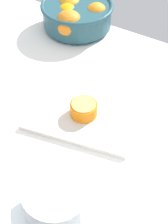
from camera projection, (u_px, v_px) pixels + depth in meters
The scene contains 4 objects.
ground_plane at pixel (83, 132), 83.11cm from camera, with size 145.69×87.33×3.00cm, color white.
fruit_bowl at pixel (77, 15), 108.58cm from camera, with size 23.18×23.18×9.83cm.
cutting_board at pixel (84, 115), 84.15cm from camera, with size 26.46×18.30×1.24cm, color beige.
orange_half_0 at pixel (84, 109), 82.44cm from camera, with size 6.70×6.70×3.52cm.
Camera 1 is at (28.09, -45.53, 62.29)cm, focal length 54.39 mm.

